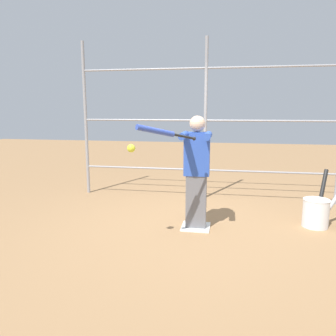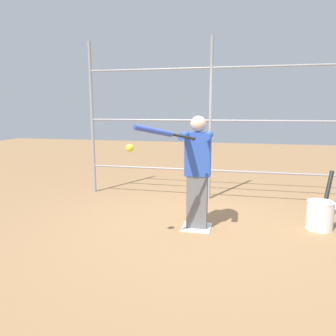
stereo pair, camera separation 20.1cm
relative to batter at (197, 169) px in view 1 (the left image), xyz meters
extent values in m
plane|color=#9E754C|center=(0.00, -0.02, -0.85)|extent=(24.00, 24.00, 0.00)
cube|color=white|center=(0.00, -0.02, -0.84)|extent=(0.40, 0.40, 0.02)
cylinder|color=#939399|center=(0.00, -1.62, 0.61)|extent=(0.06, 0.06, 2.93)
cylinder|color=#939399|center=(2.33, -1.62, 0.61)|extent=(0.06, 0.06, 2.93)
cylinder|color=#939399|center=(0.00, -1.62, -0.31)|extent=(4.65, 0.04, 0.04)
cylinder|color=#939399|center=(0.00, -1.62, 0.61)|extent=(4.65, 0.04, 0.04)
cylinder|color=#939399|center=(0.00, -1.62, 1.53)|extent=(4.65, 0.04, 0.04)
cube|color=slate|center=(0.00, -0.02, -0.47)|extent=(0.28, 0.18, 0.76)
cube|color=#2D51B7|center=(0.00, -0.02, 0.21)|extent=(0.35, 0.20, 0.60)
sphere|color=beige|center=(0.00, -0.02, 0.62)|extent=(0.22, 0.22, 0.22)
cylinder|color=#2D51B7|center=(-0.16, 0.19, 0.48)|extent=(0.09, 0.42, 0.09)
cylinder|color=#2D51B7|center=(0.16, 0.20, 0.48)|extent=(0.09, 0.42, 0.09)
sphere|color=black|center=(0.00, 0.41, 0.46)|extent=(0.05, 0.05, 0.05)
cylinder|color=black|center=(0.11, 0.52, 0.49)|extent=(0.25, 0.26, 0.10)
cylinder|color=#334CB2|center=(0.40, 0.82, 0.57)|extent=(0.40, 0.41, 0.17)
sphere|color=yellow|center=(0.69, 0.81, 0.37)|extent=(0.10, 0.10, 0.10)
cylinder|color=white|center=(-1.69, -0.36, -0.66)|extent=(0.36, 0.36, 0.40)
torus|color=white|center=(-1.69, -0.36, -0.46)|extent=(0.37, 0.37, 0.01)
cylinder|color=#B2B2B7|center=(-1.97, -0.53, -0.50)|extent=(0.52, 0.34, 0.68)
cylinder|color=black|center=(-1.81, -0.59, -0.45)|extent=(0.25, 0.42, 0.75)
camera|label=1|loc=(-0.40, 4.44, 0.82)|focal=35.00mm
camera|label=2|loc=(-0.60, 4.40, 0.82)|focal=35.00mm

